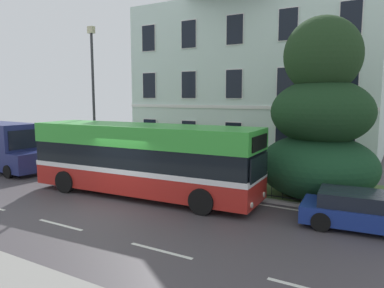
{
  "coord_description": "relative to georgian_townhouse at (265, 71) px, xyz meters",
  "views": [
    {
      "loc": [
        9.45,
        -9.48,
        4.15
      ],
      "look_at": [
        1.55,
        4.11,
        2.1
      ],
      "focal_mm": 33.94,
      "sensor_mm": 36.0,
      "label": 1
    }
  ],
  "objects": [
    {
      "name": "evergreen_tree",
      "position": [
        5.75,
        -9.86,
        -2.97
      ],
      "size": [
        4.79,
        4.79,
        7.39
      ],
      "color": "#423328",
      "rests_on": "ground_plane"
    },
    {
      "name": "single_decker_bus",
      "position": [
        -0.63,
        -13.34,
        -4.37
      ],
      "size": [
        10.13,
        2.96,
        3.0
      ],
      "rotation": [
        0.0,
        0.0,
        0.05
      ],
      "color": "#AF221C",
      "rests_on": "ground_plane"
    },
    {
      "name": "georgian_townhouse",
      "position": [
        0.0,
        0.0,
        0.0
      ],
      "size": [
        15.68,
        11.03,
        11.61
      ],
      "color": "silver",
      "rests_on": "ground_plane"
    },
    {
      "name": "iron_verge_railing",
      "position": [
        0.0,
        -11.33,
        -5.33
      ],
      "size": [
        14.92,
        0.04,
        0.97
      ],
      "color": "black",
      "rests_on": "ground_plane"
    },
    {
      "name": "parked_hatchback_00",
      "position": [
        7.73,
        -12.92,
        -5.38
      ],
      "size": [
        3.91,
        2.08,
        1.16
      ],
      "rotation": [
        0.0,
        0.0,
        0.09
      ],
      "color": "navy",
      "rests_on": "ground_plane"
    },
    {
      "name": "ground_plane",
      "position": [
        -0.79,
        -14.84,
        -5.97
      ],
      "size": [
        60.0,
        56.0,
        0.18
      ],
      "color": "#443F43"
    },
    {
      "name": "street_lamp_post",
      "position": [
        -6.01,
        -10.69,
        -1.45
      ],
      "size": [
        0.36,
        0.24,
        7.75
      ],
      "color": "#333338",
      "rests_on": "ground_plane"
    },
    {
      "name": "litter_bin",
      "position": [
        -0.13,
        -10.49,
        -5.29
      ],
      "size": [
        0.46,
        0.46,
        1.08
      ],
      "color": "#4C4742",
      "rests_on": "ground_plane"
    },
    {
      "name": "white_panel_van",
      "position": [
        -10.7,
        -13.07,
        -4.58
      ],
      "size": [
        5.79,
        2.45,
        2.69
      ],
      "rotation": [
        0.0,
        0.0,
        -0.07
      ],
      "color": "navy",
      "rests_on": "ground_plane"
    }
  ]
}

